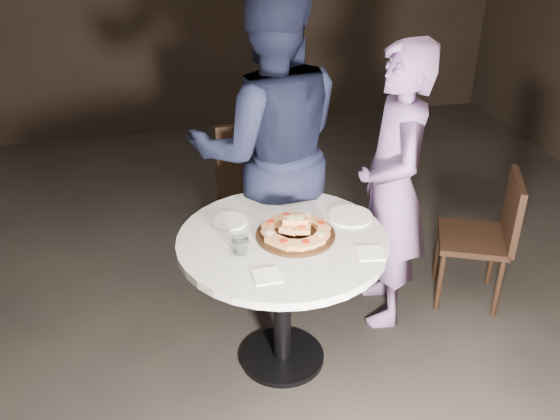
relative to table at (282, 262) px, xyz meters
name	(u,v)px	position (x,y,z in m)	size (l,w,h in m)	color
floor	(298,355)	(0.09, 0.00, -0.64)	(7.00, 7.00, 0.00)	black
table	(282,262)	(0.00, 0.00, 0.00)	(1.16, 1.16, 0.78)	black
serving_board	(296,235)	(0.07, 0.00, 0.15)	(0.39, 0.39, 0.02)	black
focaccia_pile	(296,229)	(0.07, 0.00, 0.19)	(0.35, 0.35, 0.09)	#C4834C
plate_left	(229,221)	(-0.23, 0.21, 0.15)	(0.18, 0.18, 0.01)	white
plate_right	(350,216)	(0.39, 0.11, 0.15)	(0.23, 0.23, 0.01)	white
water_glass	(241,246)	(-0.23, -0.09, 0.18)	(0.08, 0.08, 0.08)	silver
napkin_near	(267,276)	(-0.15, -0.30, 0.15)	(0.12, 0.12, 0.01)	white
napkin_far	(370,253)	(0.37, -0.24, 0.15)	(0.13, 0.13, 0.01)	white
chair_far	(250,174)	(0.08, 1.19, -0.08)	(0.49, 0.51, 0.96)	black
chair_right	(489,231)	(1.33, 0.24, -0.15)	(0.54, 0.53, 0.84)	black
diner_navy	(269,150)	(0.09, 0.65, 0.33)	(0.94, 0.73, 1.93)	black
diner_teal	(393,189)	(0.70, 0.28, 0.19)	(0.60, 0.40, 1.65)	#7E659E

